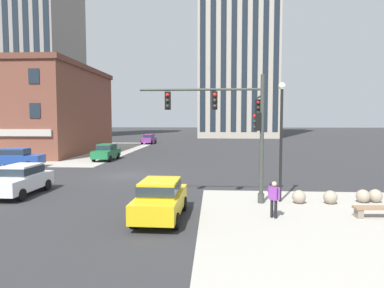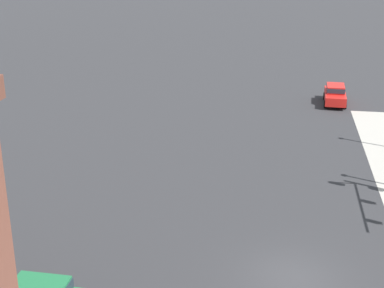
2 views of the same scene
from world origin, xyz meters
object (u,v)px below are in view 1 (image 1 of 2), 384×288
bollard_sphere_curb_a (299,197)px  street_lamp_corner_near (281,129)px  bollard_sphere_curb_d (375,196)px  car_main_southbound_near (149,138)px  bollard_sphere_curb_b (330,197)px  bollard_sphere_curb_c (363,196)px  car_cross_westbound (106,151)px  car_parked_curb (21,179)px  traffic_signal_main (238,122)px  pedestrian_with_bag (274,197)px  car_cross_eastbound (16,157)px  car_main_northbound_near (161,197)px  bench_near_signal (375,210)px

bollard_sphere_curb_a → street_lamp_corner_near: street_lamp_corner_near is taller
bollard_sphere_curb_d → car_main_southbound_near: size_ratio=0.15×
bollard_sphere_curb_d → street_lamp_corner_near: street_lamp_corner_near is taller
bollard_sphere_curb_b → bollard_sphere_curb_c: (1.74, 0.36, 0.00)m
bollard_sphere_curb_a → car_cross_westbound: bearing=131.5°
street_lamp_corner_near → car_parked_curb: 14.46m
traffic_signal_main → street_lamp_corner_near: 2.24m
pedestrian_with_bag → car_cross_westbound: size_ratio=0.36×
bollard_sphere_curb_b → car_cross_eastbound: car_cross_eastbound is taller
car_main_northbound_near → car_main_southbound_near: size_ratio=0.99×
traffic_signal_main → car_cross_eastbound: traffic_signal_main is taller
bollard_sphere_curb_c → bench_near_signal: 2.79m
traffic_signal_main → bollard_sphere_curb_b: size_ratio=9.54×
traffic_signal_main → car_main_southbound_near: size_ratio=1.43×
car_cross_westbound → bollard_sphere_curb_c: bearing=-42.4°
street_lamp_corner_near → car_main_northbound_near: bearing=-148.9°
traffic_signal_main → pedestrian_with_bag: bearing=-64.1°
bollard_sphere_curb_b → car_cross_westbound: 24.33m
car_cross_eastbound → car_cross_westbound: 8.51m
bench_near_signal → bollard_sphere_curb_c: bearing=76.6°
pedestrian_with_bag → bench_near_signal: bearing=4.0°
traffic_signal_main → car_parked_curb: bearing=175.9°
bollard_sphere_curb_c → car_cross_westbound: (-18.71, 17.06, 0.58)m
street_lamp_corner_near → car_main_southbound_near: 43.94m
bench_near_signal → car_parked_curb: 18.00m
street_lamp_corner_near → car_cross_eastbound: (-20.85, 11.36, -2.83)m
bollard_sphere_curb_a → bollard_sphere_curb_b: 1.54m
bench_near_signal → car_main_northbound_near: 9.21m
car_main_southbound_near → car_cross_eastbound: bearing=-101.5°
car_cross_westbound → traffic_signal_main: bearing=-54.4°
car_main_southbound_near → street_lamp_corner_near: bearing=-70.4°
pedestrian_with_bag → street_lamp_corner_near: 4.22m
car_parked_curb → traffic_signal_main: bearing=-4.1°
bollard_sphere_curb_b → car_parked_curb: 16.62m
pedestrian_with_bag → car_cross_eastbound: car_cross_eastbound is taller
car_main_southbound_near → car_cross_westbound: same height
traffic_signal_main → car_cross_westbound: 21.46m
bollard_sphere_curb_d → car_main_northbound_near: size_ratio=0.15×
bollard_sphere_curb_d → car_cross_westbound: (-19.36, 16.97, 0.58)m
traffic_signal_main → bollard_sphere_curb_c: bearing=1.8°
bollard_sphere_curb_b → bench_near_signal: size_ratio=0.37×
bollard_sphere_curb_c → car_cross_eastbound: size_ratio=0.15×
bollard_sphere_curb_d → car_main_northbound_near: bearing=-161.3°
traffic_signal_main → bollard_sphere_curb_a: size_ratio=9.54×
traffic_signal_main → car_cross_eastbound: 22.15m
car_cross_westbound → car_parked_curb: (0.39, -16.40, 0.00)m
bollard_sphere_curb_a → bollard_sphere_curb_d: 3.96m
bollard_sphere_curb_a → car_main_southbound_near: car_main_southbound_near is taller
bollard_sphere_curb_d → bench_near_signal: 3.09m
traffic_signal_main → bollard_sphere_curb_c: (6.36, 0.20, -3.76)m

